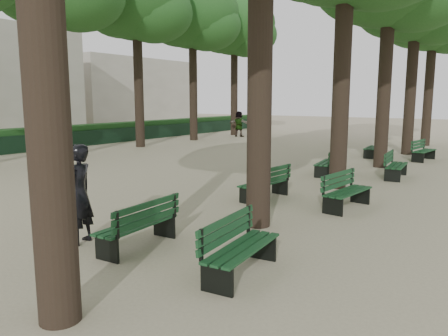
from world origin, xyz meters
The scene contains 18 objects.
ground centered at (0.00, 0.00, 0.00)m, with size 120.00×120.00×0.00m, color tan.
tree_central_5 centered at (1.50, 23.00, 7.65)m, with size 6.00×6.00×9.95m.
tree_far_4 centered at (-12.00, 18.00, 8.14)m, with size 6.00×6.00×10.45m.
tree_far_5 centered at (-12.00, 23.00, 8.14)m, with size 6.00×6.00×10.45m.
bench_left_0 centered at (0.37, 0.48, 0.27)m, with size 0.67×1.83×0.92m.
bench_left_1 centered at (0.37, 5.35, 0.27)m, with size 0.75×1.85×0.92m.
bench_left_2 centered at (0.37, 10.05, 0.27)m, with size 0.80×1.86×0.92m.
bench_left_3 centered at (0.37, 15.98, 0.27)m, with size 0.72×1.84×0.92m.
bench_right_0 centered at (2.63, 0.49, 0.27)m, with size 0.73×1.84×0.92m.
bench_right_1 centered at (2.63, 5.55, 0.27)m, with size 0.78×1.85×0.92m.
bench_right_2 centered at (2.63, 10.74, 0.27)m, with size 0.71×1.84×0.92m.
bench_right_3 centered at (2.63, 15.97, 0.27)m, with size 0.81×1.86×0.92m.
man_with_map centered at (-0.74, 0.06, 0.96)m, with size 0.73×0.85×1.93m.
pedestrian_d centered at (-5.81, 28.66, 0.81)m, with size 0.80×0.33×1.63m, color #262628.
pedestrian_e centered at (-10.90, 21.97, 0.93)m, with size 1.73×0.37×1.86m, color #262628.
fence centered at (-15.00, 11.00, 0.45)m, with size 0.08×42.00×0.90m, color black.
hedge centered at (-15.70, 11.00, 0.60)m, with size 1.20×42.00×1.20m, color #184518.
building_far centered at (-33.00, 30.00, 3.50)m, with size 12.00×16.00×7.00m, color #B7B2A3.
Camera 1 is at (6.07, -5.09, 2.76)m, focal length 35.00 mm.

